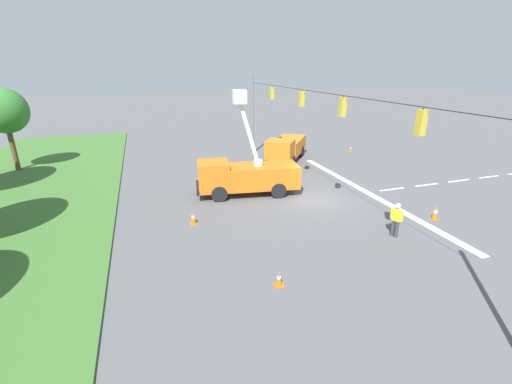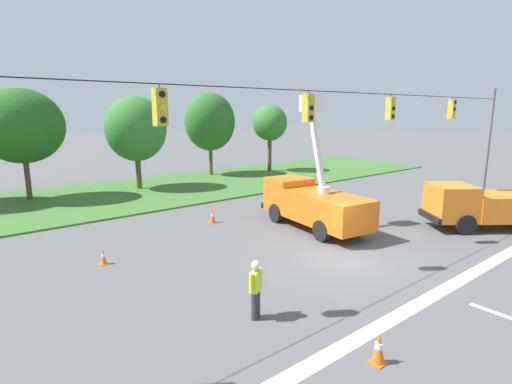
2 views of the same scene
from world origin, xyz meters
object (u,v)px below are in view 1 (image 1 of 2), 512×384
traffic_cone_foreground_right (211,171)px  traffic_cone_near_bucket (435,213)px  utility_truck_bucket_lift (246,174)px  utility_truck_support_near (286,148)px  traffic_cone_mid_right (193,218)px  tree_east_end (4,111)px  traffic_cone_foreground_left (350,149)px  traffic_cone_mid_left (279,279)px  road_worker (396,218)px

traffic_cone_foreground_right → traffic_cone_near_bucket: 15.90m
utility_truck_bucket_lift → utility_truck_support_near: 9.05m
utility_truck_bucket_lift → traffic_cone_mid_right: 5.43m
utility_truck_bucket_lift → traffic_cone_near_bucket: size_ratio=8.54×
tree_east_end → utility_truck_bucket_lift: utility_truck_bucket_lift is taller
traffic_cone_foreground_right → traffic_cone_mid_right: traffic_cone_mid_right is taller
tree_east_end → traffic_cone_mid_right: 19.35m
traffic_cone_foreground_left → traffic_cone_mid_left: bearing=140.6°
utility_truck_bucket_lift → utility_truck_support_near: bearing=-39.7°
utility_truck_bucket_lift → utility_truck_support_near: utility_truck_bucket_lift is taller
utility_truck_support_near → road_worker: (-15.02, 0.46, -0.20)m
tree_east_end → road_worker: (-19.07, -21.39, -3.76)m
traffic_cone_near_bucket → traffic_cone_mid_left: bearing=105.7°
traffic_cone_mid_right → traffic_cone_near_bucket: (-3.63, -12.83, 0.04)m
traffic_cone_foreground_right → traffic_cone_mid_right: (-8.60, 2.68, 0.07)m
traffic_cone_foreground_left → traffic_cone_mid_right: bearing=124.0°
utility_truck_bucket_lift → traffic_cone_foreground_left: (8.19, -13.28, -1.11)m
utility_truck_bucket_lift → traffic_cone_mid_left: (-10.07, 1.71, -1.11)m
utility_truck_support_near → traffic_cone_mid_right: utility_truck_support_near is taller
road_worker → traffic_cone_foreground_right: size_ratio=2.86×
traffic_cone_mid_left → traffic_cone_mid_right: size_ratio=0.83×
traffic_cone_foreground_left → traffic_cone_mid_right: (-11.68, 17.31, 0.08)m
traffic_cone_foreground_left → utility_truck_support_near: bearing=99.3°
road_worker → traffic_cone_mid_left: 7.34m
traffic_cone_mid_right → tree_east_end: bearing=39.7°
utility_truck_support_near → traffic_cone_mid_left: 18.63m
utility_truck_bucket_lift → traffic_cone_near_bucket: 11.36m
utility_truck_support_near → road_worker: bearing=178.2°
road_worker → traffic_cone_mid_right: (4.57, 9.34, -0.64)m
traffic_cone_mid_right → traffic_cone_near_bucket: traffic_cone_near_bucket is taller
utility_truck_bucket_lift → utility_truck_support_near: (6.97, -5.77, -0.20)m
utility_truck_bucket_lift → traffic_cone_near_bucket: utility_truck_bucket_lift is taller
traffic_cone_foreground_right → traffic_cone_mid_left: (-15.19, 0.36, -0.01)m
traffic_cone_mid_right → road_worker: bearing=-116.1°
traffic_cone_mid_left → utility_truck_support_near: bearing=-23.7°
tree_east_end → utility_truck_bucket_lift: (-11.01, -16.07, -3.37)m
traffic_cone_mid_right → traffic_cone_foreground_left: bearing=-56.0°
traffic_cone_mid_left → road_worker: bearing=-74.0°
utility_truck_bucket_lift → traffic_cone_mid_right: bearing=130.9°
utility_truck_support_near → tree_east_end: bearing=79.5°
utility_truck_bucket_lift → road_worker: utility_truck_bucket_lift is taller
utility_truck_support_near → utility_truck_bucket_lift: bearing=140.3°
road_worker → traffic_cone_near_bucket: 3.66m
traffic_cone_mid_right → utility_truck_support_near: bearing=-43.2°
tree_east_end → traffic_cone_near_bucket: bearing=-126.1°
utility_truck_bucket_lift → traffic_cone_foreground_left: 15.64m
utility_truck_bucket_lift → tree_east_end: bearing=55.6°
tree_east_end → traffic_cone_foreground_right: (-5.89, -14.73, -4.47)m
traffic_cone_near_bucket → road_worker: bearing=105.1°
traffic_cone_foreground_left → traffic_cone_mid_right: 20.88m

